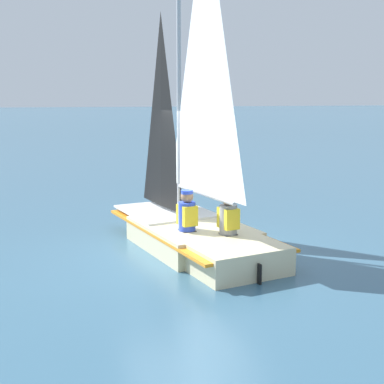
{
  "coord_description": "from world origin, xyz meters",
  "views": [
    {
      "loc": [
        -2.62,
        -9.2,
        2.77
      ],
      "look_at": [
        0.0,
        0.0,
        1.05
      ],
      "focal_mm": 50.0,
      "sensor_mm": 36.0,
      "label": 1
    }
  ],
  "objects": [
    {
      "name": "sailor_helm",
      "position": [
        -0.21,
        -0.44,
        0.63
      ],
      "size": [
        0.35,
        0.38,
        1.16
      ],
      "rotation": [
        0.0,
        0.0,
        1.77
      ],
      "color": "black",
      "rests_on": "ground_plane"
    },
    {
      "name": "ground_plane",
      "position": [
        0.0,
        0.0,
        0.0
      ],
      "size": [
        260.0,
        260.0,
        0.0
      ],
      "primitive_type": "plane",
      "color": "#38607A"
    },
    {
      "name": "sailboat_main",
      "position": [
        0.0,
        -0.02,
        0.79
      ],
      "size": [
        2.49,
        4.47,
        6.04
      ],
      "rotation": [
        0.0,
        0.0,
        1.77
      ],
      "color": "beige",
      "rests_on": "ground_plane"
    },
    {
      "name": "sailor_crew",
      "position": [
        0.4,
        -0.86,
        0.62
      ],
      "size": [
        0.35,
        0.38,
        1.16
      ],
      "rotation": [
        0.0,
        0.0,
        1.77
      ],
      "color": "black",
      "rests_on": "ground_plane"
    }
  ]
}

